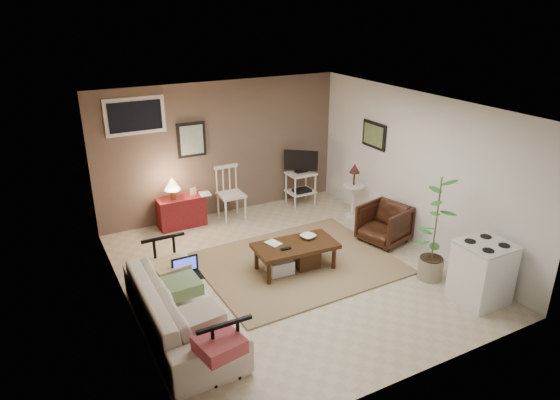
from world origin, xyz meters
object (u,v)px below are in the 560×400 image
coffee_table (295,255)px  red_console (181,209)px  spindle_chair (231,195)px  tv_stand (301,176)px  stove (482,272)px  armchair (384,222)px  side_table (354,184)px  sofa (180,299)px  potted_plant (436,226)px

coffee_table → red_console: (-0.98, 2.25, 0.07)m
spindle_chair → tv_stand: size_ratio=0.90×
spindle_chair → stove: (1.83, -3.96, -0.04)m
red_console → stove: (2.73, -4.05, 0.09)m
armchair → red_console: bearing=-142.6°
coffee_table → red_console: size_ratio=1.32×
spindle_chair → tv_stand: tv_stand is taller
coffee_table → side_table: size_ratio=1.22×
sofa → armchair: size_ratio=3.17×
coffee_table → sofa: bearing=-162.3°
coffee_table → sofa: (-1.88, -0.60, 0.18)m
coffee_table → potted_plant: size_ratio=0.79×
sofa → spindle_chair: spindle_chair is taller
coffee_table → side_table: (1.89, 1.21, 0.37)m
sofa → tv_stand: tv_stand is taller
tv_stand → spindle_chair: bearing=179.5°
spindle_chair → potted_plant: bearing=-62.9°
coffee_table → sofa: sofa is taller
red_console → potted_plant: 4.24m
spindle_chair → side_table: (1.97, -0.95, 0.17)m
spindle_chair → tv_stand: 1.44m
armchair → side_table: bearing=156.8°
sofa → armchair: bearing=-78.6°
armchair → sofa: bearing=-93.0°
red_console → armchair: (2.70, -2.13, 0.03)m
side_table → stove: size_ratio=1.20×
spindle_chair → stove: spindle_chair is taller
coffee_table → sofa: 1.98m
stove → coffee_table: bearing=134.1°
side_table → potted_plant: bearing=-97.7°
spindle_chair → potted_plant: 3.67m
potted_plant → stove: bearing=-76.8°
sofa → spindle_chair: (1.80, 2.76, 0.02)m
sofa → red_console: red_console is taller
red_console → coffee_table: bearing=-66.5°
spindle_chair → side_table: 2.20m
tv_stand → sofa: bearing=-139.6°
armchair → spindle_chair: bearing=-152.9°
side_table → potted_plant: (-0.31, -2.30, 0.20)m
stove → side_table: bearing=87.3°
coffee_table → potted_plant: bearing=-34.5°
sofa → side_table: bearing=-64.4°
side_table → potted_plant: 2.32m
tv_stand → stove: size_ratio=1.28×
sofa → potted_plant: bearing=-98.0°
spindle_chair → side_table: bearing=-25.8°
armchair → potted_plant: size_ratio=0.45×
potted_plant → stove: potted_plant is taller
armchair → potted_plant: 1.31m
spindle_chair → armchair: 2.72m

